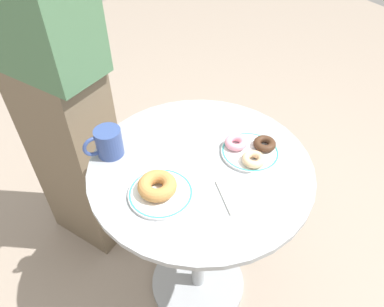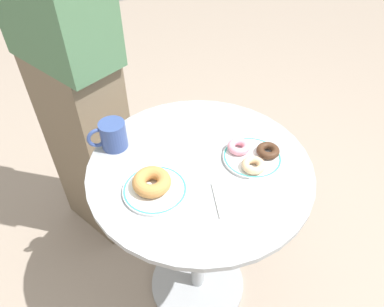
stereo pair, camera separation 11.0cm
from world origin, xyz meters
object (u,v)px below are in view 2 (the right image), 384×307
at_px(plate_left, 155,190).
at_px(donut_pink_frosted, 239,147).
at_px(paper_napkin, 240,198).
at_px(person_figure, 70,70).
at_px(donut_glazed, 253,165).
at_px(plate_right, 252,158).
at_px(coffee_mug, 112,135).
at_px(donut_old_fashioned, 152,182).
at_px(donut_chocolate, 268,151).
at_px(cafe_table, 199,218).

xyz_separation_m(plate_left, donut_pink_frosted, (0.30, 0.05, 0.02)).
bearing_deg(paper_napkin, person_figure, 114.88).
relative_size(plate_left, donut_glazed, 2.56).
bearing_deg(plate_right, donut_pink_frosted, 119.18).
xyz_separation_m(plate_right, paper_napkin, (-0.11, -0.13, -0.00)).
height_order(plate_left, donut_glazed, donut_glazed).
relative_size(donut_glazed, person_figure, 0.04).
relative_size(plate_left, donut_pink_frosted, 2.56).
bearing_deg(donut_glazed, coffee_mug, 142.76).
distance_m(paper_napkin, coffee_mug, 0.45).
xyz_separation_m(plate_left, donut_old_fashioned, (-0.00, 0.01, 0.03)).
height_order(plate_right, person_figure, person_figure).
distance_m(donut_glazed, paper_napkin, 0.12).
height_order(donut_chocolate, coffee_mug, coffee_mug).
xyz_separation_m(paper_napkin, person_figure, (-0.33, 0.72, 0.10)).
distance_m(plate_right, donut_glazed, 0.05).
bearing_deg(donut_old_fashioned, plate_left, -66.06).
relative_size(plate_left, paper_napkin, 1.32).
distance_m(cafe_table, donut_pink_frosted, 0.32).
xyz_separation_m(plate_right, donut_old_fashioned, (-0.33, 0.00, 0.03)).
distance_m(donut_pink_frosted, coffee_mug, 0.41).
relative_size(donut_chocolate, person_figure, 0.04).
height_order(plate_left, donut_pink_frosted, donut_pink_frosted).
distance_m(plate_right, coffee_mug, 0.45).
relative_size(cafe_table, coffee_mug, 6.07).
bearing_deg(donut_pink_frosted, cafe_table, -177.33).
relative_size(donut_old_fashioned, coffee_mug, 0.88).
distance_m(donut_glazed, coffee_mug, 0.45).
bearing_deg(donut_old_fashioned, person_figure, 101.28).
relative_size(cafe_table, plate_left, 4.11).
bearing_deg(plate_left, donut_pink_frosted, 9.78).
xyz_separation_m(plate_left, donut_glazed, (0.30, -0.04, 0.02)).
bearing_deg(plate_left, donut_glazed, -7.31).
xyz_separation_m(plate_left, plate_right, (0.32, 0.01, -0.00)).
height_order(donut_pink_frosted, paper_napkin, donut_pink_frosted).
height_order(donut_chocolate, paper_napkin, donut_chocolate).
bearing_deg(coffee_mug, donut_chocolate, -28.48).
bearing_deg(plate_left, paper_napkin, -29.54).
bearing_deg(coffee_mug, plate_right, -30.77).
relative_size(paper_napkin, person_figure, 0.08).
xyz_separation_m(donut_old_fashioned, donut_pink_frosted, (0.30, 0.04, -0.01)).
relative_size(cafe_table, donut_glazed, 10.54).
xyz_separation_m(cafe_table, plate_right, (0.16, -0.04, 0.28)).
distance_m(cafe_table, paper_napkin, 0.32).
relative_size(plate_left, plate_right, 1.01).
distance_m(cafe_table, plate_right, 0.32).
height_order(cafe_table, donut_chocolate, donut_chocolate).
height_order(paper_napkin, person_figure, person_figure).
bearing_deg(cafe_table, donut_chocolate, -12.07).
relative_size(cafe_table, paper_napkin, 5.43).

